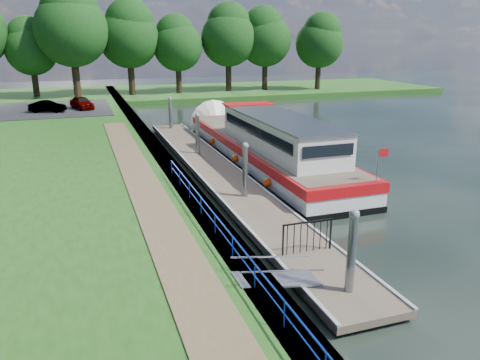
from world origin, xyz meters
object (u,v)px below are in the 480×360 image
object	(u,v)px
pontoon	(218,175)
barge	(260,144)
car_b	(48,106)
car_a	(82,103)

from	to	relation	value
pontoon	barge	size ratio (longest dim) A/B	1.42
barge	car_b	bearing A→B (deg)	123.57
barge	pontoon	bearing A→B (deg)	-142.17
car_a	car_b	distance (m)	3.28
car_b	pontoon	bearing A→B (deg)	-141.13
pontoon	car_b	bearing A→B (deg)	113.00
pontoon	barge	xyz separation A→B (m)	(3.60, 2.79, 0.90)
pontoon	car_a	world-z (taller)	car_a
pontoon	car_a	bearing A→B (deg)	105.43
car_b	car_a	bearing A→B (deg)	-52.81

